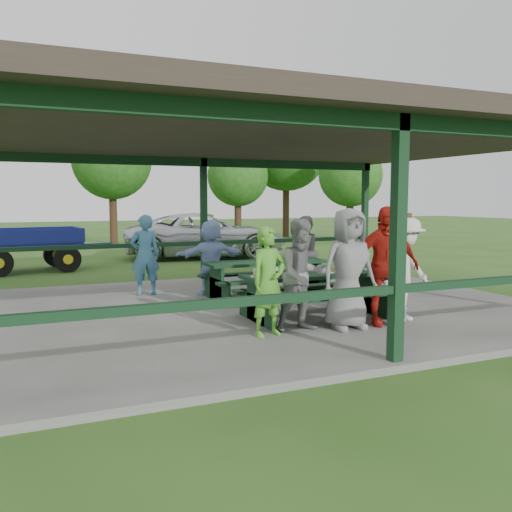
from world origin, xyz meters
name	(u,v)px	position (x,y,z in m)	size (l,w,h in m)	color
ground	(267,311)	(0.00, 0.00, 0.00)	(90.00, 90.00, 0.00)	#295219
concrete_slab	(267,308)	(0.00, 0.00, 0.05)	(10.00, 8.00, 0.10)	#63635F
pavilion_structure	(268,140)	(0.00, 0.00, 3.17)	(10.60, 8.60, 3.24)	black
picnic_table_near	(314,290)	(0.32, -1.20, 0.57)	(2.47, 1.39, 0.75)	black
picnic_table_far	(266,274)	(0.34, 0.80, 0.57)	(2.49, 1.39, 0.75)	black
table_setting	(306,271)	(0.17, -1.16, 0.89)	(2.42, 0.45, 0.10)	white
contestant_green	(268,281)	(-0.92, -2.04, 0.90)	(0.58, 0.38, 1.60)	#53AA2E
contestant_grey_left	(303,275)	(-0.31, -1.97, 0.95)	(0.83, 0.64, 1.70)	gray
contestant_grey_mid	(348,269)	(0.39, -2.14, 1.03)	(0.91, 0.59, 1.86)	gray
contestant_red	(384,266)	(1.05, -2.13, 1.05)	(1.11, 0.46, 1.89)	red
contestant_white_fedora	(405,269)	(1.55, -2.02, 0.96)	(1.23, 0.89, 1.77)	silver
spectator_lblue	(211,257)	(-0.57, 1.58, 0.89)	(1.47, 0.47, 1.58)	#98B4EB
spectator_blue	(145,255)	(-1.85, 2.07, 0.94)	(0.61, 0.40, 1.68)	teal
spectator_grey	(304,252)	(1.66, 1.63, 0.91)	(0.79, 0.62, 1.62)	gray
pickup_truck	(206,235)	(1.89, 9.40, 0.80)	(2.66, 5.77, 1.60)	silver
farm_trailer	(29,249)	(-4.01, 7.83, 0.67)	(3.91, 2.03, 1.35)	navy
tree_left	(112,160)	(-0.18, 17.06, 3.90)	(3.69, 3.69, 5.77)	#342215
tree_mid	(238,176)	(5.96, 16.55, 3.24)	(3.07, 3.07, 4.80)	#342215
tree_right	(351,175)	(10.49, 13.23, 3.24)	(3.07, 3.07, 4.80)	#342215
tree_far_right	(286,150)	(9.35, 17.88, 4.78)	(4.51, 4.51, 7.05)	#342215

